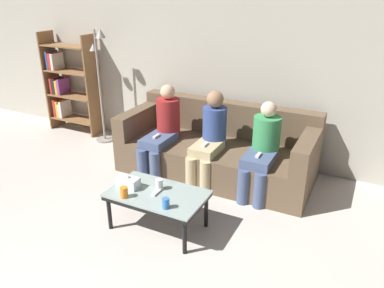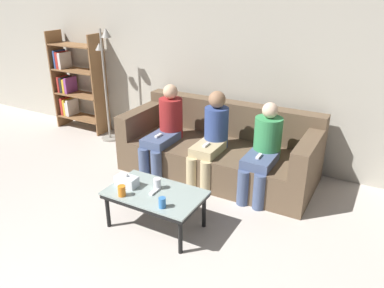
% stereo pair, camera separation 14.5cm
% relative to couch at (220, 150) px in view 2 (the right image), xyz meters
% --- Properties ---
extents(wall_back, '(12.00, 0.06, 2.60)m').
position_rel_couch_xyz_m(wall_back, '(0.00, 0.56, 1.00)').
color(wall_back, '#B7B2A3').
rests_on(wall_back, ground_plane).
extents(couch, '(2.35, 1.00, 0.84)m').
position_rel_couch_xyz_m(couch, '(0.00, 0.00, 0.00)').
color(couch, brown).
rests_on(couch, ground_plane).
extents(coffee_table, '(0.92, 0.55, 0.39)m').
position_rel_couch_xyz_m(coffee_table, '(-0.04, -1.35, 0.05)').
color(coffee_table, '#8C9E99').
rests_on(coffee_table, ground_plane).
extents(cup_near_left, '(0.06, 0.06, 0.10)m').
position_rel_couch_xyz_m(cup_near_left, '(0.16, -1.54, 0.14)').
color(cup_near_left, '#3372BF').
rests_on(cup_near_left, coffee_table).
extents(cup_near_right, '(0.07, 0.07, 0.11)m').
position_rel_couch_xyz_m(cup_near_right, '(-0.06, -1.28, 0.14)').
color(cup_near_right, silver).
rests_on(cup_near_right, coffee_table).
extents(cup_far_center, '(0.07, 0.07, 0.10)m').
position_rel_couch_xyz_m(cup_far_center, '(-0.27, -1.55, 0.14)').
color(cup_far_center, orange).
rests_on(cup_far_center, coffee_table).
extents(tissue_box, '(0.22, 0.12, 0.13)m').
position_rel_couch_xyz_m(tissue_box, '(-0.35, -1.38, 0.14)').
color(tissue_box, silver).
rests_on(tissue_box, coffee_table).
extents(game_remote, '(0.04, 0.15, 0.02)m').
position_rel_couch_xyz_m(game_remote, '(-0.04, -1.35, 0.10)').
color(game_remote, white).
rests_on(game_remote, coffee_table).
extents(bookshelf, '(0.88, 0.32, 1.54)m').
position_rel_couch_xyz_m(bookshelf, '(-2.72, 0.33, 0.44)').
color(bookshelf, brown).
rests_on(bookshelf, ground_plane).
extents(standing_lamp, '(0.31, 0.26, 1.64)m').
position_rel_couch_xyz_m(standing_lamp, '(-1.92, 0.19, 0.71)').
color(standing_lamp, gray).
rests_on(standing_lamp, ground_plane).
extents(seated_person_left_end, '(0.31, 0.70, 1.08)m').
position_rel_couch_xyz_m(seated_person_left_end, '(-0.63, -0.25, 0.26)').
color(seated_person_left_end, '#47567A').
rests_on(seated_person_left_end, ground_plane).
extents(seated_person_mid_left, '(0.31, 0.64, 1.08)m').
position_rel_couch_xyz_m(seated_person_mid_left, '(0.00, -0.23, 0.26)').
color(seated_person_mid_left, tan).
rests_on(seated_person_mid_left, ground_plane).
extents(seated_person_mid_right, '(0.31, 0.66, 1.04)m').
position_rel_couch_xyz_m(seated_person_mid_right, '(0.63, -0.23, 0.25)').
color(seated_person_mid_right, '#47567A').
rests_on(seated_person_mid_right, ground_plane).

